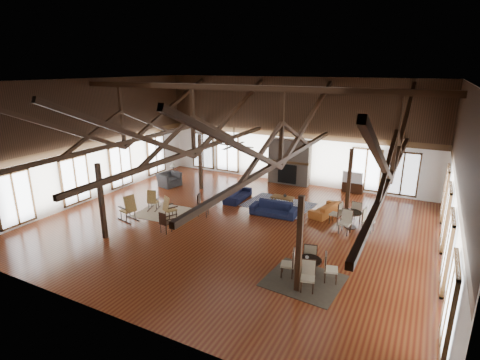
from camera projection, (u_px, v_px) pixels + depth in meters
The scene contains 31 objects.
floor at pixel (235, 224), 16.15m from camera, with size 16.00×16.00×0.00m, color brown.
ceiling at pixel (234, 81), 14.40m from camera, with size 16.00×14.00×0.02m, color black.
wall_back at pixel (293, 131), 21.23m from camera, with size 16.00×0.02×6.00m, color white.
wall_front at pixel (103, 215), 9.32m from camera, with size 16.00×0.02×6.00m, color white.
wall_left at pixel (94, 140), 18.78m from camera, with size 0.02×14.00×6.00m, color white.
wall_right at pixel (459, 184), 11.78m from camera, with size 0.02×14.00×6.00m, color white.
roof_truss at pixel (235, 132), 14.98m from camera, with size 15.60×14.07×3.14m.
post_grid at pixel (235, 191), 15.71m from camera, with size 8.16×7.16×3.05m.
fireplace at pixel (289, 162), 21.45m from camera, with size 2.50×0.69×2.60m.
ceiling_fan at pixel (234, 145), 14.00m from camera, with size 1.60×1.60×0.75m.
sofa_navy_front at pixel (274, 209), 17.08m from camera, with size 2.10×0.82×0.61m, color #121733.
sofa_navy_left at pixel (238, 194), 19.08m from camera, with size 0.77×1.96×0.57m, color black.
sofa_orange at pixel (325, 209), 17.18m from camera, with size 0.73×1.87×0.55m, color #AF5B21.
coffee_table at pixel (282, 198), 18.35m from camera, with size 1.09×0.56×0.41m.
vase at pixel (285, 195), 18.29m from camera, with size 0.17×0.17×0.18m, color #B2B2B2.
armchair at pixel (169, 179), 21.28m from camera, with size 1.00×1.15×0.75m, color #2C2C2E.
side_table_lamp at pixel (174, 175), 21.94m from camera, with size 0.47×0.47×1.21m.
rocking_chair_a at pixel (153, 200), 17.67m from camera, with size 0.65×0.87×1.00m.
rocking_chair_b at pixel (169, 208), 16.65m from camera, with size 0.74×0.92×1.04m.
rocking_chair_c at pixel (129, 209), 16.39m from camera, with size 1.01×0.68×1.20m.
side_chair_a at pixel (201, 203), 16.94m from camera, with size 0.55×0.55×1.05m.
side_chair_b at pixel (164, 221), 15.17m from camera, with size 0.43×0.43×0.90m.
cafe_table_near at pixel (309, 265), 11.90m from camera, with size 1.86×1.86×0.95m.
cafe_table_far at pixel (352, 217), 15.70m from camera, with size 1.92×1.92×0.98m.
cup_near at pixel (307, 257), 11.89m from camera, with size 0.11×0.11×0.09m, color #B2B2B2.
cup_far at pixel (350, 211), 15.65m from camera, with size 0.14×0.14×0.11m, color #B2B2B2.
tv_console at pixel (353, 187), 20.23m from camera, with size 1.09×0.41×0.54m, color black.
television at pixel (353, 177), 20.08m from camera, with size 1.05×0.14×0.60m, color #B2B2B2.
rug_tan at pixel (167, 213), 17.40m from camera, with size 2.60×2.04×0.01m, color tan.
rug_navy at pixel (278, 205), 18.44m from camera, with size 3.16×2.37×0.01m, color #1C254E.
rug_dark at pixel (304, 281), 11.91m from camera, with size 2.30×2.10×0.01m, color black.
Camera 1 is at (7.00, -13.15, 6.55)m, focal length 28.00 mm.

